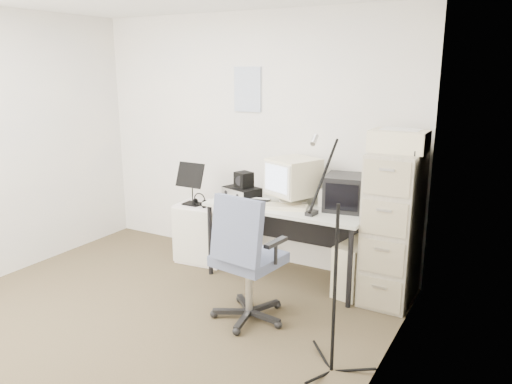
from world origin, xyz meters
The scene contains 21 objects.
floor centered at (0.00, 0.00, -0.01)m, with size 3.60×3.60×0.01m, color #423926.
wall_back centered at (0.00, 1.80, 1.25)m, with size 3.60×0.02×2.50m, color silver.
wall_right centered at (1.80, 0.00, 1.25)m, with size 0.02×3.60×2.50m, color silver.
wall_calendar centered at (-0.02, 1.79, 1.75)m, with size 0.30×0.02×0.44m, color white.
filing_cabinet centered at (1.58, 1.48, 0.65)m, with size 0.40×0.60×1.30m, color beige.
printer centered at (1.58, 1.48, 1.39)m, with size 0.45×0.31×0.17m, color beige.
desk centered at (0.63, 1.45, 0.36)m, with size 1.50×0.70×0.73m, color beige.
crt_monitor centered at (0.63, 1.52, 0.94)m, with size 0.38×0.40×0.42m, color beige.
crt_tv centered at (1.13, 1.55, 0.89)m, with size 0.34×0.36×0.31m, color black.
desk_speaker centered at (0.93, 1.54, 0.81)m, with size 0.09×0.09×0.16m, color beige.
keyboard centered at (0.60, 1.29, 0.74)m, with size 0.50×0.18×0.03m, color beige.
mouse centered at (0.94, 1.24, 0.75)m, with size 0.07×0.12×0.04m, color black.
radio_receiver centered at (0.10, 1.47, 0.78)m, with size 0.34×0.24×0.10m, color black.
radio_speaker centered at (0.11, 1.49, 0.90)m, with size 0.15×0.14×0.15m, color black.
papers centered at (0.33, 1.30, 0.74)m, with size 0.24×0.32×0.02m, color white.
pc_tower centered at (1.28, 1.47, 0.24)m, with size 0.22×0.50×0.47m, color beige.
office_chair centered at (0.70, 0.58, 0.53)m, with size 0.61×0.61×1.06m, color slate.
side_cart centered at (-0.33, 1.42, 0.31)m, with size 0.50×0.40×0.61m, color white.
music_stand centered at (-0.41, 1.34, 0.83)m, with size 0.30×0.16×0.44m, color black.
headphones centered at (-0.29, 1.30, 0.66)m, with size 0.15×0.15×0.03m, color black.
mic_stand centered at (1.54, 0.23, 0.76)m, with size 0.02×0.02×1.52m, color black.
Camera 1 is at (2.55, -2.58, 1.98)m, focal length 35.00 mm.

